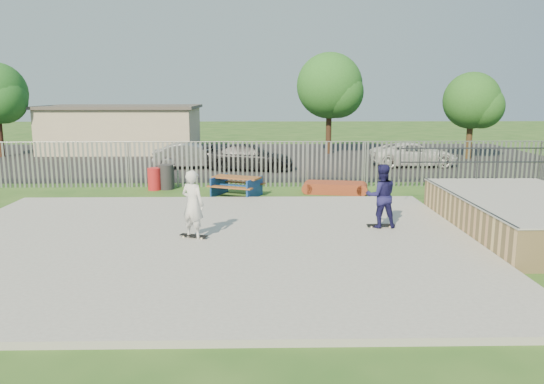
{
  "coord_description": "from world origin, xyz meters",
  "views": [
    {
      "loc": [
        1.63,
        -14.12,
        4.19
      ],
      "look_at": [
        1.95,
        2.0,
        1.1
      ],
      "focal_mm": 35.0,
      "sensor_mm": 36.0,
      "label": 1
    }
  ],
  "objects_px": {
    "funbox": "(335,188)",
    "tree_right": "(472,101)",
    "car_silver": "(192,156)",
    "skater_white": "(193,204)",
    "trash_bin_red": "(154,179)",
    "car_white": "(414,154)",
    "trash_bin_grey": "(166,177)",
    "car_dark": "(250,157)",
    "tree_mid": "(330,86)",
    "picnic_table": "(237,186)",
    "skater_navy": "(381,196)"
  },
  "relations": [
    {
      "from": "tree_right",
      "to": "skater_navy",
      "type": "relative_size",
      "value": 2.79
    },
    {
      "from": "trash_bin_red",
      "to": "trash_bin_grey",
      "type": "bearing_deg",
      "value": 18.96
    },
    {
      "from": "funbox",
      "to": "tree_right",
      "type": "height_order",
      "value": "tree_right"
    },
    {
      "from": "trash_bin_red",
      "to": "car_white",
      "type": "xyz_separation_m",
      "value": [
        13.11,
        6.87,
        0.21
      ]
    },
    {
      "from": "car_silver",
      "to": "tree_mid",
      "type": "distance_m",
      "value": 11.34
    },
    {
      "from": "car_silver",
      "to": "skater_white",
      "type": "bearing_deg",
      "value": -178.57
    },
    {
      "from": "funbox",
      "to": "tree_right",
      "type": "bearing_deg",
      "value": 58.74
    },
    {
      "from": "car_dark",
      "to": "car_white",
      "type": "height_order",
      "value": "car_dark"
    },
    {
      "from": "trash_bin_red",
      "to": "car_dark",
      "type": "distance_m",
      "value": 6.9
    },
    {
      "from": "car_dark",
      "to": "tree_right",
      "type": "distance_m",
      "value": 14.55
    },
    {
      "from": "trash_bin_red",
      "to": "skater_white",
      "type": "distance_m",
      "value": 8.58
    },
    {
      "from": "skater_white",
      "to": "car_dark",
      "type": "bearing_deg",
      "value": -65.47
    },
    {
      "from": "trash_bin_grey",
      "to": "car_dark",
      "type": "relative_size",
      "value": 0.23
    },
    {
      "from": "tree_right",
      "to": "skater_navy",
      "type": "bearing_deg",
      "value": -118.44
    },
    {
      "from": "picnic_table",
      "to": "skater_navy",
      "type": "xyz_separation_m",
      "value": [
        4.57,
        -5.59,
        0.7
      ]
    },
    {
      "from": "funbox",
      "to": "trash_bin_red",
      "type": "relative_size",
      "value": 2.52
    },
    {
      "from": "car_white",
      "to": "skater_navy",
      "type": "distance_m",
      "value": 14.79
    },
    {
      "from": "funbox",
      "to": "car_silver",
      "type": "xyz_separation_m",
      "value": [
        -6.88,
        7.3,
        0.48
      ]
    },
    {
      "from": "car_white",
      "to": "skater_white",
      "type": "xyz_separation_m",
      "value": [
        -10.42,
        -15.0,
        0.42
      ]
    },
    {
      "from": "car_white",
      "to": "tree_mid",
      "type": "distance_m",
      "value": 8.34
    },
    {
      "from": "car_silver",
      "to": "trash_bin_red",
      "type": "bearing_deg",
      "value": 167.13
    },
    {
      "from": "trash_bin_red",
      "to": "skater_navy",
      "type": "height_order",
      "value": "skater_navy"
    },
    {
      "from": "picnic_table",
      "to": "tree_mid",
      "type": "distance_m",
      "value": 16.11
    },
    {
      "from": "funbox",
      "to": "skater_white",
      "type": "bearing_deg",
      "value": -113.81
    },
    {
      "from": "funbox",
      "to": "trash_bin_grey",
      "type": "bearing_deg",
      "value": -177.69
    },
    {
      "from": "trash_bin_red",
      "to": "tree_mid",
      "type": "distance_m",
      "value": 16.46
    },
    {
      "from": "trash_bin_red",
      "to": "car_silver",
      "type": "xyz_separation_m",
      "value": [
        0.76,
        6.43,
        0.23
      ]
    },
    {
      "from": "tree_right",
      "to": "car_white",
      "type": "bearing_deg",
      "value": -143.05
    },
    {
      "from": "tree_right",
      "to": "skater_white",
      "type": "height_order",
      "value": "tree_right"
    },
    {
      "from": "car_silver",
      "to": "skater_white",
      "type": "height_order",
      "value": "skater_white"
    },
    {
      "from": "tree_mid",
      "to": "skater_navy",
      "type": "height_order",
      "value": "tree_mid"
    },
    {
      "from": "car_dark",
      "to": "car_white",
      "type": "bearing_deg",
      "value": -74.36
    },
    {
      "from": "skater_white",
      "to": "tree_mid",
      "type": "bearing_deg",
      "value": -77.05
    },
    {
      "from": "car_dark",
      "to": "tree_right",
      "type": "xyz_separation_m",
      "value": [
        13.53,
        4.51,
        2.87
      ]
    },
    {
      "from": "trash_bin_red",
      "to": "car_silver",
      "type": "bearing_deg",
      "value": 83.25
    },
    {
      "from": "funbox",
      "to": "tree_right",
      "type": "xyz_separation_m",
      "value": [
        9.84,
        11.03,
        3.36
      ]
    },
    {
      "from": "car_silver",
      "to": "car_white",
      "type": "bearing_deg",
      "value": -94.06
    },
    {
      "from": "picnic_table",
      "to": "funbox",
      "type": "height_order",
      "value": "picnic_table"
    },
    {
      "from": "trash_bin_grey",
      "to": "car_white",
      "type": "distance_m",
      "value": 14.31
    },
    {
      "from": "picnic_table",
      "to": "skater_white",
      "type": "relative_size",
      "value": 1.24
    },
    {
      "from": "skater_navy",
      "to": "skater_white",
      "type": "relative_size",
      "value": 1.0
    },
    {
      "from": "car_silver",
      "to": "tree_right",
      "type": "height_order",
      "value": "tree_right"
    },
    {
      "from": "trash_bin_red",
      "to": "trash_bin_grey",
      "type": "relative_size",
      "value": 0.89
    },
    {
      "from": "car_white",
      "to": "tree_mid",
      "type": "xyz_separation_m",
      "value": [
        -4.01,
        6.24,
        3.82
      ]
    },
    {
      "from": "car_white",
      "to": "funbox",
      "type": "bearing_deg",
      "value": 143.03
    },
    {
      "from": "picnic_table",
      "to": "car_white",
      "type": "bearing_deg",
      "value": 64.56
    },
    {
      "from": "car_silver",
      "to": "car_white",
      "type": "relative_size",
      "value": 0.87
    },
    {
      "from": "picnic_table",
      "to": "tree_mid",
      "type": "height_order",
      "value": "tree_mid"
    },
    {
      "from": "skater_white",
      "to": "trash_bin_grey",
      "type": "bearing_deg",
      "value": -45.3
    },
    {
      "from": "trash_bin_grey",
      "to": "car_white",
      "type": "height_order",
      "value": "car_white"
    }
  ]
}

